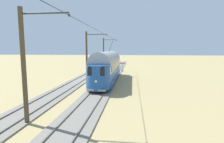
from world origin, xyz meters
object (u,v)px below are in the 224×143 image
at_px(catenary_pole_mid_near, 87,56).
at_px(catenary_pole_mid_far, 25,65).
at_px(vintage_streetcar, 107,66).
at_px(switch_stand, 123,68).
at_px(catenary_pole_foreground, 104,53).

distance_m(catenary_pole_mid_near, catenary_pole_mid_far, 14.74).
height_order(vintage_streetcar, catenary_pole_mid_far, catenary_pole_mid_far).
xyz_separation_m(catenary_pole_mid_near, switch_stand, (-4.46, -11.22, -3.01)).
height_order(catenary_pole_foreground, catenary_pole_mid_near, same).
height_order(catenary_pole_mid_near, catenary_pole_mid_far, same).
bearing_deg(catenary_pole_foreground, catenary_pole_mid_near, 90.00).
relative_size(catenary_pole_mid_near, catenary_pole_mid_far, 1.00).
relative_size(catenary_pole_foreground, catenary_pole_mid_far, 1.00).
height_order(catenary_pole_mid_far, switch_stand, catenary_pole_mid_far).
bearing_deg(vintage_streetcar, catenary_pole_foreground, -78.99).
xyz_separation_m(vintage_streetcar, catenary_pole_foreground, (2.83, -14.56, 1.46)).
relative_size(vintage_streetcar, catenary_pole_mid_far, 2.23).
bearing_deg(catenary_pole_mid_near, catenary_pole_foreground, -90.00).
relative_size(vintage_streetcar, catenary_pole_mid_near, 2.23).
height_order(catenary_pole_mid_near, switch_stand, catenary_pole_mid_near).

